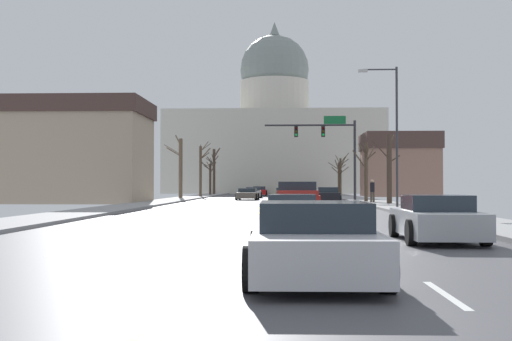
{
  "coord_description": "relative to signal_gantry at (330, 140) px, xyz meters",
  "views": [
    {
      "loc": [
        1.31,
        -37.86,
        1.48
      ],
      "look_at": [
        -1.58,
        31.63,
        3.02
      ],
      "focal_mm": 44.07,
      "sensor_mm": 36.0,
      "label": 1
    }
  ],
  "objects": [
    {
      "name": "bare_tree_05",
      "position": [
        -13.55,
        31.76,
        -1.86
      ],
      "size": [
        2.1,
        2.27,
        6.36
      ],
      "color": "#423328",
      "rests_on": "ground"
    },
    {
      "name": "bicycle_parked",
      "position": [
        2.55,
        -20.71,
        -4.82
      ],
      "size": [
        0.12,
        1.77,
        0.85
      ],
      "color": "black",
      "rests_on": "ground"
    },
    {
      "name": "ground",
      "position": [
        -5.45,
        -16.65,
        -5.29
      ],
      "size": [
        20.0,
        180.0,
        0.2
      ],
      "color": "#4C4C51"
    },
    {
      "name": "sedan_near_05",
      "position": [
        -0.13,
        -37.94,
        -4.75
      ],
      "size": [
        2.04,
        4.24,
        1.21
      ],
      "color": "#9EA3A8",
      "rests_on": "ground"
    },
    {
      "name": "sedan_near_02",
      "position": [
        -3.68,
        -17.51,
        -4.7
      ],
      "size": [
        2.14,
        4.42,
        1.29
      ],
      "color": "#1E7247",
      "rests_on": "ground"
    },
    {
      "name": "flank_building_01",
      "position": [
        10.34,
        23.7,
        -1.37
      ],
      "size": [
        9.03,
        8.41,
        7.77
      ],
      "color": "#8C6656",
      "rests_on": "ground"
    },
    {
      "name": "pedestrian_00",
      "position": [
        2.6,
        -7.27,
        -4.23
      ],
      "size": [
        0.35,
        0.34,
        1.71
      ],
      "color": "#4C4238",
      "rests_on": "ground"
    },
    {
      "name": "bare_tree_01",
      "position": [
        -13.33,
        16.17,
        -2.08
      ],
      "size": [
        1.54,
        2.66,
        6.17
      ],
      "color": "#4C3D2D",
      "rests_on": "ground"
    },
    {
      "name": "sedan_oncoming_02",
      "position": [
        -7.16,
        28.44,
        -4.74
      ],
      "size": [
        2.08,
        4.6,
        1.21
      ],
      "color": "#B71414",
      "rests_on": "ground"
    },
    {
      "name": "sedan_near_06",
      "position": [
        -3.66,
        -44.52,
        -4.75
      ],
      "size": [
        2.12,
        4.52,
        1.21
      ],
      "color": "silver",
      "rests_on": "ground"
    },
    {
      "name": "bare_tree_03",
      "position": [
        -14.42,
        8.49,
        -2.06
      ],
      "size": [
        1.76,
        1.54,
        6.41
      ],
      "color": "brown",
      "rests_on": "ground"
    },
    {
      "name": "sedan_oncoming_00",
      "position": [
        -7.47,
        5.78,
        -4.78
      ],
      "size": [
        2.17,
        4.54,
        1.12
      ],
      "color": "#6B6056",
      "rests_on": "ground"
    },
    {
      "name": "bare_tree_00",
      "position": [
        2.49,
        -4.62,
        -2.6
      ],
      "size": [
        1.92,
        2.07,
        4.67
      ],
      "color": "#4C3D2D",
      "rests_on": "ground"
    },
    {
      "name": "street_lamp_right",
      "position": [
        2.45,
        -16.6,
        -0.21
      ],
      "size": [
        2.38,
        0.24,
        8.41
      ],
      "color": "#333338",
      "rests_on": "ground"
    },
    {
      "name": "bare_tree_07",
      "position": [
        -13.56,
        27.22,
        -2.75
      ],
      "size": [
        2.59,
        2.05,
        5.14
      ],
      "color": "#423328",
      "rests_on": "ground"
    },
    {
      "name": "bare_tree_02",
      "position": [
        3.43,
        -9.85,
        -2.62
      ],
      "size": [
        2.06,
        1.54,
        5.14
      ],
      "color": "#423328",
      "rests_on": "ground"
    },
    {
      "name": "sedan_near_01",
      "position": [
        -3.53,
        -10.0,
        -4.74
      ],
      "size": [
        2.08,
        4.54,
        1.2
      ],
      "color": "silver",
      "rests_on": "ground"
    },
    {
      "name": "sedan_near_00",
      "position": [
        -0.43,
        -3.5,
        -4.72
      ],
      "size": [
        2.13,
        4.56,
        1.26
      ],
      "color": "black",
      "rests_on": "ground"
    },
    {
      "name": "sedan_oncoming_03",
      "position": [
        -7.47,
        41.51,
        -4.75
      ],
      "size": [
        2.03,
        4.54,
        1.19
      ],
      "color": "#9EA3A8",
      "rests_on": "ground"
    },
    {
      "name": "sedan_near_04",
      "position": [
        -3.77,
        -31.56,
        -4.77
      ],
      "size": [
        2.2,
        4.72,
        1.12
      ],
      "color": "silver",
      "rests_on": "ground"
    },
    {
      "name": "bare_tree_04",
      "position": [
        2.89,
        23.88,
        -2.8
      ],
      "size": [
        2.12,
        1.9,
        4.83
      ],
      "color": "#4C3D2D",
      "rests_on": "ground"
    },
    {
      "name": "signal_gantry",
      "position": [
        0.0,
        0.0,
        0.0
      ],
      "size": [
        7.91,
        0.41,
        7.29
      ],
      "color": "#28282D",
      "rests_on": "ground"
    },
    {
      "name": "pickup_truck_near_03",
      "position": [
        -3.42,
        -24.39,
        -4.59
      ],
      "size": [
        2.3,
        5.57,
        1.61
      ],
      "color": "maroon",
      "rests_on": "ground"
    },
    {
      "name": "sedan_oncoming_01",
      "position": [
        -7.38,
        15.37,
        -4.76
      ],
      "size": [
        2.02,
        4.43,
        1.18
      ],
      "color": "#9EA3A8",
      "rests_on": "ground"
    },
    {
      "name": "capitol_building",
      "position": [
        -5.45,
        55.23,
        3.98
      ],
      "size": [
        35.84,
        22.74,
        30.06
      ],
      "color": "beige",
      "rests_on": "ground"
    },
    {
      "name": "flank_building_00",
      "position": [
        -20.96,
        -4.7,
        -1.14
      ],
      "size": [
        11.97,
        8.13,
        8.26
      ],
      "color": "tan",
      "rests_on": "ground"
    },
    {
      "name": "bare_tree_06",
      "position": [
        3.6,
        28.36,
        -2.45
      ],
      "size": [
        2.01,
        2.42,
        5.53
      ],
      "color": "brown",
      "rests_on": "ground"
    }
  ]
}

